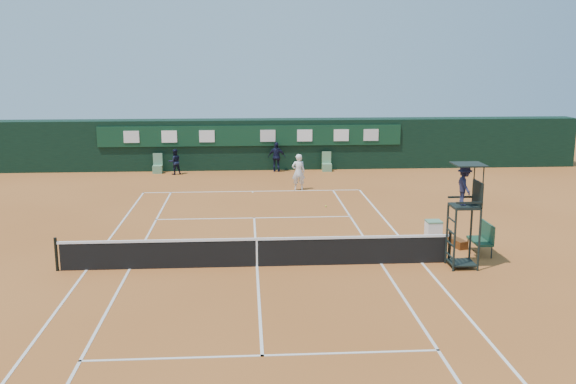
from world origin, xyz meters
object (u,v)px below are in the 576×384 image
Objects in this scene: player_bench at (483,237)px; umpire_chair at (465,193)px; cooler at (433,229)px; player at (298,172)px; tennis_net at (257,252)px.

umpire_chair is at bearing -131.57° from player_bench.
cooler is (-1.12, 2.15, -0.27)m from player_bench.
umpire_chair reaches higher than player.
umpire_chair reaches higher than player_bench.
player is (-5.52, 11.24, 0.33)m from player_bench.
tennis_net is 12.36m from player.
umpire_chair is 2.85× the size of player_bench.
player_bench is at bearing 6.46° from tennis_net.
player_bench is at bearing 48.43° from umpire_chair.
player reaches higher than cooler.
umpire_chair is 4.13m from cooler.
umpire_chair is (6.65, -0.49, 1.95)m from tennis_net.
player is (-4.40, 9.09, 0.61)m from cooler.
tennis_net is 6.92× the size of player.
player_bench is at bearing 114.35° from player.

